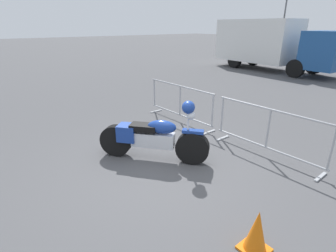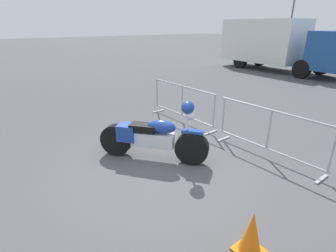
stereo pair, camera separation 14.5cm
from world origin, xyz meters
name	(u,v)px [view 1 (the left image)]	position (x,y,z in m)	size (l,w,h in m)	color
ground_plane	(161,171)	(0.00, 0.00, 0.00)	(120.00, 120.00, 0.00)	#4C4C4F
motorcycle	(153,137)	(-0.50, 0.19, 0.50)	(1.95, 1.60, 1.32)	black
crowd_barrier_near	(180,103)	(-1.90, 2.17, 0.56)	(2.56, 0.48, 1.07)	#9EA0A5
crowd_barrier_far	(268,132)	(0.90, 2.17, 0.56)	(2.56, 0.48, 1.07)	#9EA0A5
box_truck	(269,43)	(-5.58, 12.62, 1.64)	(7.83, 2.75, 2.98)	white
parked_car_tan	(258,46)	(-11.76, 21.10, 0.73)	(1.82, 4.27, 1.44)	tan
parked_car_blue	(288,47)	(-8.99, 21.55, 0.71)	(1.77, 4.17, 1.41)	#284799
parked_car_black	(318,50)	(-6.22, 21.34, 0.71)	(1.78, 4.18, 1.41)	black
traffic_cone	(257,232)	(2.26, -0.23, 0.29)	(0.34, 0.34, 0.59)	orange
street_lamp	(285,10)	(-8.22, 18.75, 3.71)	(0.36, 0.70, 5.68)	#595B60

